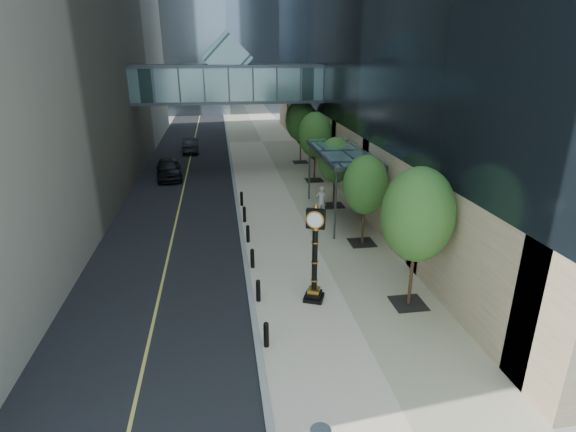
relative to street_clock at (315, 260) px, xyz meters
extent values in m
plane|color=gray|center=(0.32, -3.94, -1.94)|extent=(320.00, 320.00, 0.00)
cube|color=black|center=(-6.68, 36.06, -1.93)|extent=(8.00, 180.00, 0.02)
cube|color=beige|center=(1.32, 36.06, -1.91)|extent=(8.00, 180.00, 0.06)
cube|color=gray|center=(-2.68, 36.06, -1.90)|extent=(0.25, 180.00, 0.07)
cube|color=#466E70|center=(-2.68, 24.06, 5.56)|extent=(17.00, 4.00, 3.00)
cube|color=#383F44|center=(-2.68, 24.06, 4.11)|extent=(17.00, 4.20, 0.25)
cube|color=#383F44|center=(-2.68, 24.06, 7.01)|extent=(17.00, 4.20, 0.25)
cube|color=#466E70|center=(-2.68, 24.06, 7.66)|extent=(4.24, 3.00, 4.24)
cube|color=#383F44|center=(3.82, 10.06, 2.26)|extent=(3.00, 8.00, 0.25)
cube|color=#466E70|center=(3.82, 10.06, 2.41)|extent=(2.80, 7.80, 0.06)
cylinder|color=#383F44|center=(2.52, 6.36, 0.16)|extent=(0.12, 0.12, 4.20)
cylinder|color=#383F44|center=(2.52, 13.76, 0.16)|extent=(0.12, 0.12, 4.20)
cylinder|color=black|center=(-2.38, -2.94, -1.43)|extent=(0.20, 0.20, 0.90)
cylinder|color=black|center=(-2.38, 0.26, -1.43)|extent=(0.20, 0.20, 0.90)
cylinder|color=black|center=(-2.38, 3.46, -1.43)|extent=(0.20, 0.20, 0.90)
cylinder|color=black|center=(-2.38, 6.66, -1.43)|extent=(0.20, 0.20, 0.90)
cylinder|color=black|center=(-2.38, 9.86, -1.43)|extent=(0.20, 0.20, 0.90)
cylinder|color=black|center=(-2.38, 13.06, -1.43)|extent=(0.20, 0.20, 0.90)
cube|color=black|center=(3.92, -0.94, -1.87)|extent=(1.40, 1.40, 0.02)
cylinder|color=#472C1E|center=(3.92, -0.94, -0.29)|extent=(0.14, 0.14, 3.17)
ellipsoid|color=#255F23|center=(3.92, -0.94, 2.16)|extent=(2.91, 2.91, 3.88)
cube|color=black|center=(3.92, 5.56, -1.87)|extent=(1.40, 1.40, 0.02)
cylinder|color=#472C1E|center=(3.92, 5.56, -0.55)|extent=(0.14, 0.14, 2.65)
ellipsoid|color=#255F23|center=(3.92, 5.56, 1.50)|extent=(2.43, 2.43, 3.24)
cube|color=black|center=(3.92, 12.06, -1.87)|extent=(1.40, 1.40, 0.02)
cylinder|color=#472C1E|center=(3.92, 12.06, -0.61)|extent=(0.14, 0.14, 2.53)
ellipsoid|color=#255F23|center=(3.92, 12.06, 1.34)|extent=(2.32, 2.32, 3.09)
cube|color=black|center=(3.92, 18.56, -1.87)|extent=(1.40, 1.40, 0.02)
cylinder|color=#472C1E|center=(3.92, 18.56, -0.39)|extent=(0.14, 0.14, 2.97)
ellipsoid|color=#255F23|center=(3.92, 18.56, 1.91)|extent=(2.72, 2.72, 3.63)
cube|color=black|center=(3.92, 25.06, -1.87)|extent=(1.40, 1.40, 0.02)
cylinder|color=#472C1E|center=(3.92, 25.06, -0.31)|extent=(0.14, 0.14, 3.13)
ellipsoid|color=#255F23|center=(3.92, 25.06, 2.11)|extent=(2.87, 2.87, 3.82)
cube|color=black|center=(0.00, 0.00, -1.79)|extent=(1.06, 1.06, 0.18)
cube|color=black|center=(0.00, 0.00, -1.61)|extent=(0.83, 0.83, 0.18)
cube|color=#C8862A|center=(0.00, 0.00, -1.43)|extent=(0.65, 0.65, 0.18)
cylinder|color=black|center=(0.00, 0.00, 0.06)|extent=(0.23, 0.23, 2.80)
cube|color=black|center=(0.00, 0.00, 1.87)|extent=(0.81, 0.55, 0.81)
cylinder|color=white|center=(0.00, 0.16, 1.87)|extent=(0.59, 0.28, 0.63)
cylinder|color=white|center=(0.00, -0.16, 1.87)|extent=(0.59, 0.28, 0.63)
sphere|color=#C8862A|center=(0.00, 0.00, 2.36)|extent=(0.18, 0.18, 0.18)
imported|color=beige|center=(2.68, 10.49, -0.92)|extent=(0.76, 0.56, 1.92)
imported|color=black|center=(-8.03, 21.23, -1.07)|extent=(2.56, 5.14, 1.68)
imported|color=black|center=(-6.74, 31.73, -1.16)|extent=(1.77, 4.63, 1.51)
camera|label=1|loc=(-3.68, -16.62, 8.28)|focal=28.00mm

